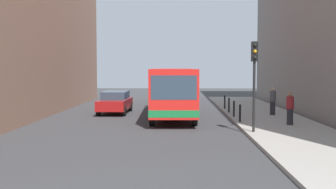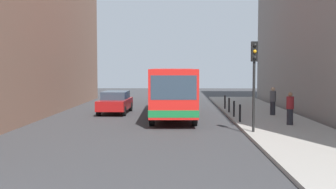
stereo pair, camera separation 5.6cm
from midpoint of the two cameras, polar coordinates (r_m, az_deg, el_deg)
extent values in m
plane|color=#38383A|center=(21.74, 1.16, -4.42)|extent=(80.00, 80.00, 0.00)
cube|color=#9E9991|center=(22.37, 15.17, -4.13)|extent=(4.40, 40.00, 0.15)
cube|color=red|center=(25.78, 0.67, 0.77)|extent=(2.77, 11.06, 2.50)
cube|color=#197238|center=(25.85, 0.67, -1.33)|extent=(2.79, 11.08, 0.36)
cube|color=#2D3D4C|center=(20.29, 0.86, 0.96)|extent=(2.26, 0.12, 1.20)
cube|color=#2D3D4C|center=(26.27, 0.66, 1.59)|extent=(2.75, 9.46, 1.00)
cylinder|color=black|center=(22.04, 3.73, -3.00)|extent=(0.30, 1.01, 1.00)
cylinder|color=black|center=(22.01, -2.16, -3.01)|extent=(0.30, 1.01, 1.00)
cylinder|color=black|center=(29.79, 2.75, -1.25)|extent=(0.30, 1.01, 1.00)
cylinder|color=black|center=(29.77, -1.60, -1.25)|extent=(0.30, 1.01, 1.00)
cube|color=maroon|center=(28.09, -7.20, -1.29)|extent=(1.90, 4.44, 0.64)
cube|color=#2D3D4C|center=(28.19, -7.16, -0.09)|extent=(1.65, 2.50, 0.52)
cylinder|color=black|center=(26.51, -6.00, -2.27)|extent=(0.23, 0.64, 0.64)
cylinder|color=black|center=(26.81, -9.47, -2.23)|extent=(0.23, 0.64, 0.64)
cylinder|color=black|center=(29.46, -5.12, -1.66)|extent=(0.23, 0.64, 0.64)
cylinder|color=black|center=(29.73, -8.26, -1.64)|extent=(0.23, 0.64, 0.64)
cube|color=navy|center=(36.86, -0.22, -0.07)|extent=(1.83, 4.41, 0.64)
cube|color=#2D3D4C|center=(36.98, -0.21, 0.84)|extent=(1.62, 2.47, 0.52)
cylinder|color=black|center=(35.37, 1.03, -0.75)|extent=(0.22, 0.64, 0.64)
cylinder|color=black|center=(35.43, -1.63, -0.74)|extent=(0.22, 0.64, 0.64)
cylinder|color=black|center=(38.36, 1.08, -0.40)|extent=(0.22, 0.64, 0.64)
cylinder|color=black|center=(38.42, -1.36, -0.39)|extent=(0.22, 0.64, 0.64)
cylinder|color=black|center=(19.22, 11.78, -0.32)|extent=(0.12, 0.12, 3.20)
cube|color=black|center=(19.19, 11.86, 5.80)|extent=(0.28, 0.24, 0.90)
sphere|color=black|center=(19.07, 11.94, 6.65)|extent=(0.16, 0.16, 0.16)
sphere|color=orange|center=(19.06, 11.93, 5.81)|extent=(0.16, 0.16, 0.16)
sphere|color=black|center=(19.05, 11.92, 4.97)|extent=(0.16, 0.16, 0.16)
cylinder|color=black|center=(22.69, 9.92, -2.54)|extent=(0.11, 0.11, 0.95)
cylinder|color=black|center=(25.06, 9.11, -1.94)|extent=(0.11, 0.11, 0.95)
cylinder|color=black|center=(27.42, 8.44, -1.45)|extent=(0.11, 0.11, 0.95)
cylinder|color=black|center=(29.80, 7.88, -1.03)|extent=(0.11, 0.11, 0.95)
cylinder|color=#26262D|center=(22.19, 16.47, -2.95)|extent=(0.32, 0.32, 0.82)
cylinder|color=maroon|center=(22.12, 16.50, -1.09)|extent=(0.38, 0.38, 0.63)
sphere|color=#8C6647|center=(22.09, 16.52, 0.02)|extent=(0.22, 0.22, 0.22)
cylinder|color=#26262D|center=(26.49, 14.24, -1.83)|extent=(0.32, 0.32, 0.84)
cylinder|color=#4C4C51|center=(26.43, 14.27, -0.23)|extent=(0.38, 0.38, 0.64)
sphere|color=tan|center=(26.41, 14.28, 0.71)|extent=(0.23, 0.23, 0.23)
camera|label=1|loc=(0.03, -89.93, 0.00)|focal=44.37mm
camera|label=2|loc=(0.03, 90.07, 0.00)|focal=44.37mm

